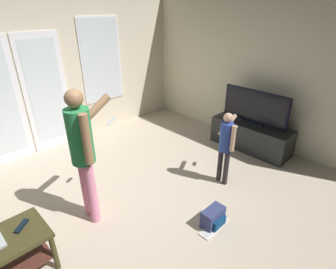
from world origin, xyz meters
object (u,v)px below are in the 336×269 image
Objects in this scene: tv_stand at (251,136)px; person_child at (226,142)px; tv_remote_black at (21,226)px; loose_keyboard at (214,227)px; flat_screen_tv at (255,107)px; backpack at (213,218)px; person_adult at (83,147)px.

tv_stand is 1.28m from person_child.
tv_remote_black reaches higher than tv_stand.
person_child is at bearing 29.58° from loose_keyboard.
person_child is 6.39× the size of tv_remote_black.
flat_screen_tv is 3.96× the size of backpack.
tv_remote_black is (-1.69, 1.04, 0.47)m from loose_keyboard.
loose_keyboard is at bearing -160.80° from tv_stand.
tv_stand is 4.71× the size of backpack.
tv_remote_black is (-3.70, 0.34, 0.24)m from tv_stand.
loose_keyboard is at bearing -119.38° from backpack.
person_child reaches higher than loose_keyboard.
tv_stand is at bearing -65.54° from flat_screen_tv.
tv_stand is at bearing -45.09° from tv_remote_black.
person_child is at bearing -22.40° from person_adult.
backpack is (-1.99, -0.66, -0.68)m from flat_screen_tv.
flat_screen_tv is at bearing 114.46° from tv_stand.
person_adult reaches higher than backpack.
person_adult is 5.51× the size of backpack.
backpack is at bearing -70.14° from tv_remote_black.
tv_remote_black reaches higher than loose_keyboard.
person_adult is 1.76m from loose_keyboard.
person_child is at bearing -168.62° from flat_screen_tv.
person_adult reaches higher than tv_stand.
person_child is (-1.19, -0.24, 0.41)m from tv_stand.
person_adult is at bearing 127.54° from loose_keyboard.
flat_screen_tv is (-0.00, 0.00, 0.55)m from tv_stand.
tv_remote_black is (-2.51, 0.57, -0.17)m from person_child.
person_child is at bearing 28.09° from backpack.
tv_stand is 3.04m from person_adult.
loose_keyboard is 2.04m from tv_remote_black.
flat_screen_tv is 2.95m from person_adult.
person_child is (-1.19, -0.24, -0.13)m from flat_screen_tv.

